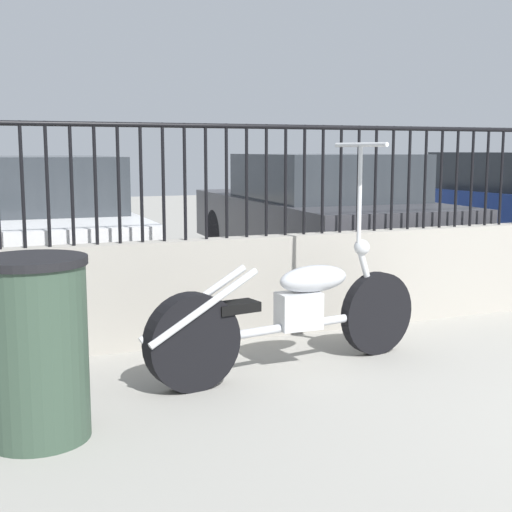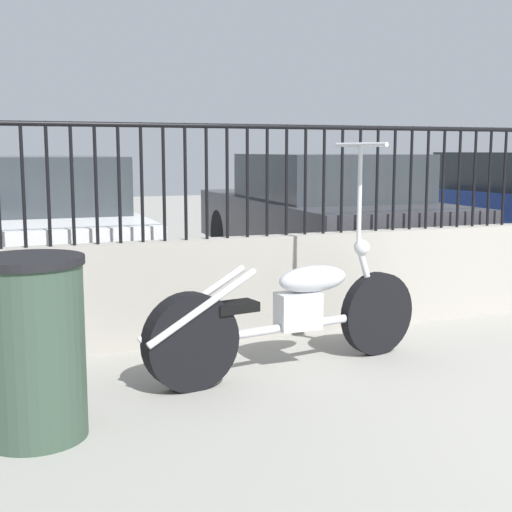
{
  "view_description": "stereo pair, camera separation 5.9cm",
  "coord_description": "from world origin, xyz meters",
  "px_view_note": "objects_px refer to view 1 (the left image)",
  "views": [
    {
      "loc": [
        -3.91,
        -1.98,
        1.43
      ],
      "look_at": [
        -2.04,
        2.55,
        0.7
      ],
      "focal_mm": 50.0,
      "sensor_mm": 36.0,
      "label": 1
    },
    {
      "loc": [
        -3.86,
        -2.01,
        1.43
      ],
      "look_at": [
        -2.04,
        2.55,
        0.7
      ],
      "focal_mm": 50.0,
      "sensor_mm": 36.0,
      "label": 2
    }
  ],
  "objects_px": {
    "trash_bin": "(36,349)",
    "car_dark_grey": "(318,212)",
    "motorcycle_silver": "(280,316)",
    "car_blue": "(511,203)",
    "car_white": "(31,222)"
  },
  "relations": [
    {
      "from": "motorcycle_silver",
      "to": "trash_bin",
      "type": "distance_m",
      "value": 1.64
    },
    {
      "from": "car_white",
      "to": "car_dark_grey",
      "type": "xyz_separation_m",
      "value": [
        3.26,
        -0.27,
        0.01
      ]
    },
    {
      "from": "trash_bin",
      "to": "car_blue",
      "type": "bearing_deg",
      "value": 31.97
    },
    {
      "from": "car_blue",
      "to": "trash_bin",
      "type": "bearing_deg",
      "value": 120.24
    },
    {
      "from": "motorcycle_silver",
      "to": "car_blue",
      "type": "xyz_separation_m",
      "value": [
        5.18,
        3.69,
        0.33
      ]
    },
    {
      "from": "motorcycle_silver",
      "to": "car_dark_grey",
      "type": "xyz_separation_m",
      "value": [
        2.07,
        3.48,
        0.32
      ]
    },
    {
      "from": "car_dark_grey",
      "to": "trash_bin",
      "type": "bearing_deg",
      "value": 140.69
    },
    {
      "from": "motorcycle_silver",
      "to": "car_dark_grey",
      "type": "distance_m",
      "value": 4.06
    },
    {
      "from": "trash_bin",
      "to": "car_blue",
      "type": "height_order",
      "value": "car_blue"
    },
    {
      "from": "car_white",
      "to": "car_blue",
      "type": "relative_size",
      "value": 1.07
    },
    {
      "from": "car_white",
      "to": "car_blue",
      "type": "bearing_deg",
      "value": -89.02
    },
    {
      "from": "trash_bin",
      "to": "car_blue",
      "type": "xyz_separation_m",
      "value": [
        6.73,
        4.2,
        0.24
      ]
    },
    {
      "from": "car_blue",
      "to": "car_dark_grey",
      "type": "bearing_deg",
      "value": 92.12
    },
    {
      "from": "trash_bin",
      "to": "car_dark_grey",
      "type": "relative_size",
      "value": 0.21
    },
    {
      "from": "car_dark_grey",
      "to": "car_blue",
      "type": "height_order",
      "value": "car_blue"
    }
  ]
}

